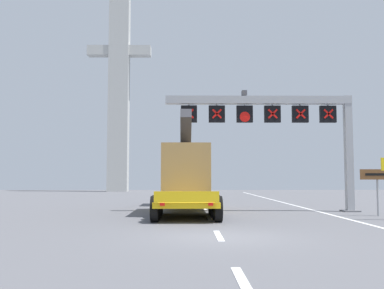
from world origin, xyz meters
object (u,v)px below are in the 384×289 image
at_px(heavy_haul_truck_yellow, 185,176).
at_px(bridge_pylon_distant, 119,75).
at_px(overhead_lane_gantry, 281,118).
at_px(tourist_info_sign_brown, 378,180).

bearing_deg(heavy_haul_truck_yellow, bridge_pylon_distant, 105.39).
relative_size(overhead_lane_gantry, bridge_pylon_distant, 0.33).
xyz_separation_m(tourist_info_sign_brown, bridge_pylon_distant, (-19.22, 39.68, 14.70)).
bearing_deg(bridge_pylon_distant, overhead_lane_gantry, -67.70).
xyz_separation_m(overhead_lane_gantry, heavy_haul_truck_yellow, (-5.40, 1.58, -3.25)).
bearing_deg(heavy_haul_truck_yellow, tourist_info_sign_brown, -25.16).
height_order(overhead_lane_gantry, heavy_haul_truck_yellow, overhead_lane_gantry).
distance_m(overhead_lane_gantry, bridge_pylon_distant, 41.32).
bearing_deg(tourist_info_sign_brown, heavy_haul_truck_yellow, 154.84).
xyz_separation_m(overhead_lane_gantry, bridge_pylon_distant, (-15.09, 36.79, 11.24)).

